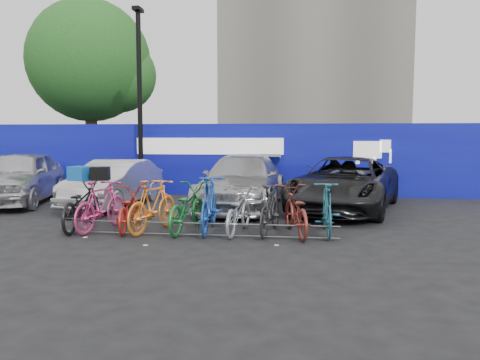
% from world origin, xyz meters
% --- Properties ---
extents(ground, '(100.00, 100.00, 0.00)m').
position_xyz_m(ground, '(0.00, 0.00, 0.00)').
color(ground, black).
rests_on(ground, ground).
extents(hoarding, '(22.00, 0.18, 2.40)m').
position_xyz_m(hoarding, '(0.01, 6.00, 1.20)').
color(hoarding, '#0A0A8F').
rests_on(hoarding, ground).
extents(tree, '(5.40, 5.20, 7.80)m').
position_xyz_m(tree, '(-6.77, 10.06, 5.07)').
color(tree, '#382314').
rests_on(tree, ground).
extents(lamppost, '(0.25, 0.50, 6.11)m').
position_xyz_m(lamppost, '(-3.20, 5.40, 3.27)').
color(lamppost, black).
rests_on(lamppost, ground).
extents(bike_rack, '(5.60, 0.03, 0.30)m').
position_xyz_m(bike_rack, '(-0.00, -0.60, 0.16)').
color(bike_rack, '#595B60').
rests_on(bike_rack, ground).
extents(car_0, '(2.91, 4.93, 1.57)m').
position_xyz_m(car_0, '(-6.26, 3.32, 0.79)').
color(car_0, '#B5B4B9').
rests_on(car_0, ground).
extents(car_1, '(1.74, 4.11, 1.32)m').
position_xyz_m(car_1, '(-3.20, 3.08, 0.66)').
color(car_1, '#BCBAC0').
rests_on(car_1, ground).
extents(car_2, '(2.33, 5.11, 1.45)m').
position_xyz_m(car_2, '(0.43, 3.38, 0.73)').
color(car_2, '#A7A8AC').
rests_on(car_2, ground).
extents(car_3, '(3.73, 5.62, 1.43)m').
position_xyz_m(car_3, '(3.25, 3.17, 0.72)').
color(car_3, black).
rests_on(car_3, ground).
extents(bike_0, '(0.86, 2.05, 1.05)m').
position_xyz_m(bike_0, '(-2.65, -0.12, 0.53)').
color(bike_0, black).
rests_on(bike_0, ground).
extents(bike_1, '(0.86, 1.85, 1.07)m').
position_xyz_m(bike_1, '(-2.17, -0.18, 0.54)').
color(bike_1, '#C73375').
rests_on(bike_1, ground).
extents(bike_2, '(0.83, 1.80, 0.91)m').
position_xyz_m(bike_2, '(-1.59, -0.11, 0.46)').
color(bike_2, '#B52417').
rests_on(bike_2, ground).
extents(bike_3, '(0.97, 1.92, 1.11)m').
position_xyz_m(bike_3, '(-1.04, -0.17, 0.55)').
color(bike_3, orange).
rests_on(bike_3, ground).
extents(bike_4, '(0.92, 2.00, 1.01)m').
position_xyz_m(bike_4, '(-0.34, -0.05, 0.51)').
color(bike_4, '#176E2B').
rests_on(bike_4, ground).
extents(bike_5, '(0.63, 1.99, 1.18)m').
position_xyz_m(bike_5, '(0.15, -0.08, 0.59)').
color(bike_5, '#1842A1').
rests_on(bike_5, ground).
extents(bike_6, '(0.84, 1.81, 0.92)m').
position_xyz_m(bike_6, '(0.76, -0.11, 0.46)').
color(bike_6, '#989A9F').
rests_on(bike_6, ground).
extents(bike_7, '(0.75, 1.77, 1.03)m').
position_xyz_m(bike_7, '(1.42, -0.10, 0.52)').
color(bike_7, '#252528').
rests_on(bike_7, ground).
extents(bike_8, '(1.06, 1.99, 0.99)m').
position_xyz_m(bike_8, '(1.93, -0.15, 0.50)').
color(bike_8, maroon).
rests_on(bike_8, ground).
extents(bike_9, '(0.54, 1.79, 1.07)m').
position_xyz_m(bike_9, '(2.57, -0.00, 0.54)').
color(bike_9, '#205E6F').
rests_on(bike_9, ground).
extents(cargo_crate, '(0.51, 0.45, 0.31)m').
position_xyz_m(cargo_crate, '(-2.65, -0.12, 1.21)').
color(cargo_crate, '#1358B3').
rests_on(cargo_crate, bike_0).
extents(cargo_topcase, '(0.46, 0.43, 0.28)m').
position_xyz_m(cargo_topcase, '(-2.17, -0.18, 1.22)').
color(cargo_topcase, black).
rests_on(cargo_topcase, bike_1).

